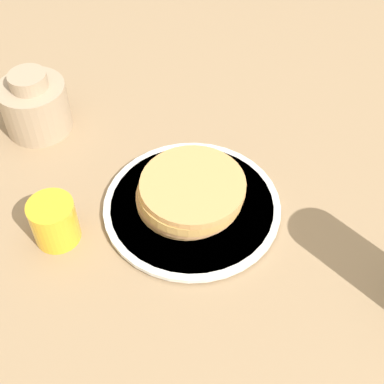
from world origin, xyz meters
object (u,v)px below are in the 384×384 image
at_px(plate, 192,206).
at_px(pancake_stack, 190,193).
at_px(juice_glass, 54,221).
at_px(cream_jug, 35,105).

height_order(plate, pancake_stack, pancake_stack).
height_order(pancake_stack, juice_glass, juice_glass).
distance_m(plate, juice_glass, 0.20).
xyz_separation_m(plate, juice_glass, (-0.06, 0.19, 0.03)).
xyz_separation_m(plate, pancake_stack, (0.00, 0.00, 0.03)).
bearing_deg(juice_glass, plate, -73.03).
xyz_separation_m(pancake_stack, cream_jug, (0.18, 0.27, 0.01)).
relative_size(juice_glass, cream_jug, 0.62).
height_order(plate, juice_glass, juice_glass).
bearing_deg(cream_jug, pancake_stack, -123.09).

